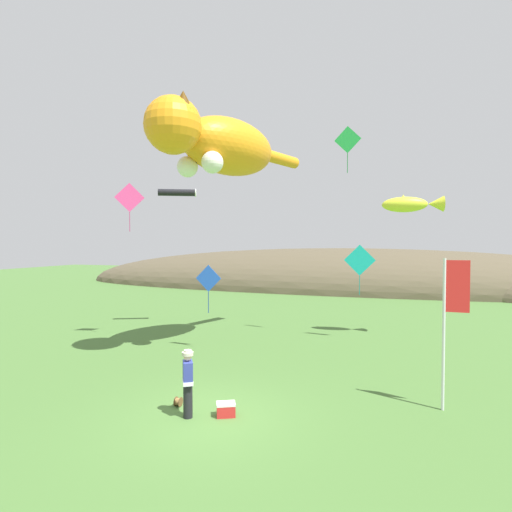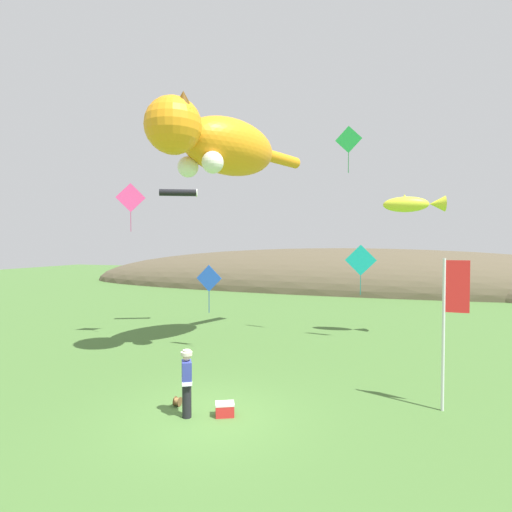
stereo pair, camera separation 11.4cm
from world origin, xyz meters
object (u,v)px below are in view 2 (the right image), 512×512
object	(u,v)px
kite_giant_cat	(219,145)
kite_fish_windsock	(413,204)
picnic_cooler	(225,409)
kite_diamond_green	(349,140)
kite_diamond_pink	(131,198)
kite_tube_streamer	(179,193)
festival_attendant	(187,381)
kite_diamond_blue	(209,279)
kite_diamond_teal	(361,260)
festival_banner_pole	(450,311)
kite_spool	(177,401)

from	to	relation	value
kite_giant_cat	kite_fish_windsock	xyz separation A→B (m)	(7.67, 4.91, -2.22)
picnic_cooler	kite_giant_cat	world-z (taller)	kite_giant_cat
kite_diamond_green	kite_diamond_pink	distance (m)	10.36
kite_tube_streamer	festival_attendant	bearing A→B (deg)	-59.35
kite_giant_cat	kite_diamond_blue	size ratio (longest dim) A/B	4.26
festival_attendant	kite_diamond_teal	xyz separation A→B (m)	(3.65, 9.91, 2.80)
picnic_cooler	kite_tube_streamer	world-z (taller)	kite_tube_streamer
kite_giant_cat	kite_diamond_teal	size ratio (longest dim) A/B	3.71
kite_fish_windsock	kite_tube_streamer	bearing A→B (deg)	-174.03
festival_banner_pole	kite_tube_streamer	xyz separation A→B (m)	(-12.26, 7.08, 4.53)
kite_diamond_teal	kite_diamond_pink	xyz separation A→B (m)	(-10.09, -3.43, 2.89)
kite_spool	kite_diamond_blue	bearing A→B (deg)	106.98
festival_attendant	picnic_cooler	bearing A→B (deg)	23.02
festival_attendant	kite_fish_windsock	bearing A→B (deg)	61.54
picnic_cooler	kite_tube_streamer	size ratio (longest dim) A/B	0.30
kite_giant_cat	kite_diamond_blue	bearing A→B (deg)	164.07
kite_spool	kite_diamond_blue	size ratio (longest dim) A/B	0.13
kite_diamond_green	kite_tube_streamer	bearing A→B (deg)	179.17
kite_diamond_teal	kite_diamond_pink	size ratio (longest dim) A/B	1.05
festival_banner_pole	kite_diamond_blue	size ratio (longest dim) A/B	2.03
kite_giant_cat	kite_tube_streamer	distance (m)	5.60
festival_attendant	kite_diamond_pink	xyz separation A→B (m)	(-6.44, 6.48, 5.69)
picnic_cooler	kite_diamond_pink	bearing A→B (deg)	140.33
festival_banner_pole	kite_tube_streamer	size ratio (longest dim) A/B	2.10
festival_attendant	festival_banner_pole	size ratio (longest dim) A/B	0.43
kite_giant_cat	kite_fish_windsock	size ratio (longest dim) A/B	3.11
kite_giant_cat	kite_fish_windsock	distance (m)	9.38
kite_giant_cat	kite_diamond_green	world-z (taller)	kite_giant_cat
festival_attendant	kite_diamond_pink	bearing A→B (deg)	134.82
kite_diamond_blue	kite_fish_windsock	bearing A→B (deg)	30.02
kite_giant_cat	kite_diamond_pink	distance (m)	5.10
kite_diamond_teal	kite_diamond_pink	world-z (taller)	kite_diamond_pink
kite_fish_windsock	kite_diamond_pink	world-z (taller)	kite_diamond_pink
kite_diamond_pink	kite_spool	bearing A→B (deg)	-45.42
kite_giant_cat	kite_diamond_pink	xyz separation A→B (m)	(-4.68, 0.47, -1.96)
kite_spool	kite_giant_cat	size ratio (longest dim) A/B	0.03
kite_diamond_teal	kite_diamond_green	bearing A→B (deg)	-148.57
festival_attendant	kite_diamond_green	bearing A→B (deg)	72.08
kite_spool	kite_diamond_pink	world-z (taller)	kite_diamond_pink
picnic_cooler	kite_diamond_blue	bearing A→B (deg)	119.13
festival_attendant	kite_fish_windsock	xyz separation A→B (m)	(5.92, 10.91, 5.43)
kite_diamond_green	kite_diamond_teal	xyz separation A→B (m)	(0.55, 0.34, -5.51)
picnic_cooler	kite_tube_streamer	distance (m)	13.45
kite_diamond_green	kite_giant_cat	bearing A→B (deg)	-143.69
festival_attendant	kite_diamond_green	world-z (taller)	kite_diamond_green
festival_banner_pole	kite_tube_streamer	bearing A→B (deg)	150.00
kite_spool	kite_diamond_blue	distance (m)	6.55
kite_fish_windsock	kite_diamond_teal	world-z (taller)	kite_fish_windsock
kite_tube_streamer	kite_diamond_pink	distance (m)	3.35
kite_giant_cat	kite_tube_streamer	size ratio (longest dim) A/B	4.41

